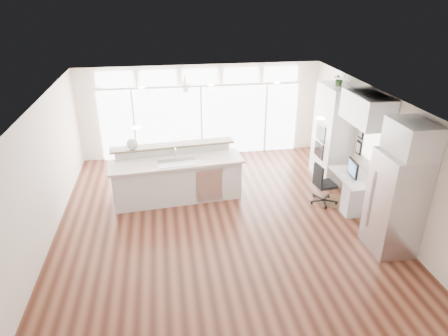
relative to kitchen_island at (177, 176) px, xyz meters
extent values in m
cube|color=#421E14|center=(0.87, -1.26, -0.63)|extent=(7.00, 8.00, 0.02)
cube|color=white|center=(0.87, -1.26, 2.08)|extent=(7.00, 8.00, 0.02)
cube|color=#F0E2D0|center=(0.87, 2.74, 0.73)|extent=(7.00, 0.04, 2.70)
cube|color=#F0E2D0|center=(0.87, -5.26, 0.73)|extent=(7.00, 0.04, 2.70)
cube|color=#F0E2D0|center=(-2.63, -1.26, 0.73)|extent=(0.04, 8.00, 2.70)
cube|color=#F0E2D0|center=(4.37, -1.26, 0.73)|extent=(0.04, 8.00, 2.70)
cube|color=white|center=(0.87, 2.68, 0.43)|extent=(5.80, 0.06, 2.08)
cube|color=white|center=(0.87, 2.68, 1.76)|extent=(5.90, 0.06, 0.40)
cube|color=silver|center=(4.33, -0.96, 0.93)|extent=(0.04, 0.85, 0.85)
cube|color=white|center=(0.37, 1.54, 1.86)|extent=(1.16, 1.16, 0.32)
cube|color=white|center=(0.87, -1.06, 2.06)|extent=(3.40, 3.00, 0.02)
cube|color=silver|center=(4.04, 0.54, 0.63)|extent=(0.64, 1.20, 2.50)
cube|color=silver|center=(4.00, -0.96, -0.24)|extent=(0.72, 1.30, 0.76)
cube|color=silver|center=(4.04, -0.96, 1.73)|extent=(0.64, 1.30, 0.64)
cube|color=silver|center=(3.98, -2.61, 0.38)|extent=(0.76, 0.90, 2.00)
cube|color=silver|center=(4.04, -2.61, 1.68)|extent=(0.64, 0.90, 0.60)
cube|color=black|center=(4.33, -0.34, 0.78)|extent=(0.06, 0.22, 0.80)
cube|color=silver|center=(0.00, 0.00, 0.00)|extent=(3.20, 1.45, 1.23)
cube|color=#3D2313|center=(3.82, -0.76, -0.61)|extent=(1.09, 0.91, 0.01)
cube|color=black|center=(3.41, -0.73, -0.12)|extent=(0.57, 0.53, 0.99)
sphere|color=silver|center=(-0.98, 0.31, 0.75)|extent=(0.29, 0.29, 0.27)
cube|color=black|center=(3.92, -0.96, 0.35)|extent=(0.12, 0.51, 0.42)
cube|color=white|center=(3.75, -0.96, 0.15)|extent=(0.11, 0.30, 0.02)
imported|color=#325524|center=(4.04, 0.54, 2.01)|extent=(0.33, 0.35, 0.24)
camera|label=1|loc=(-0.23, -8.56, 4.14)|focal=32.00mm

